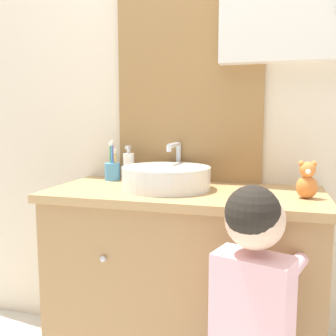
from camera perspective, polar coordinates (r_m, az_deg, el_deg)
The scene contains 7 objects.
wall_back at distance 1.85m, azimuth 5.60°, elevation 12.03°, with size 3.20×0.18×2.50m.
vanity_counter at distance 1.73m, azimuth 2.37°, elevation -17.29°, with size 1.16×0.53×0.85m.
sink_basin at distance 1.63m, azimuth -0.19°, elevation -1.37°, with size 0.39×0.44×0.19m.
toothbrush_holder at distance 1.88m, azimuth -8.45°, elevation -0.35°, with size 0.08×0.08×0.20m.
soap_dispenser at distance 1.83m, azimuth -6.00°, elevation 0.19°, with size 0.05×0.05×0.17m.
child_figure at distance 1.24m, azimuth 12.82°, elevation -20.80°, with size 0.34×0.44×0.96m.
teddy_bear at distance 1.52m, azimuth 20.43°, elevation -1.83°, with size 0.08×0.07×0.14m.
Camera 1 is at (0.36, -1.20, 1.15)m, focal length 40.00 mm.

